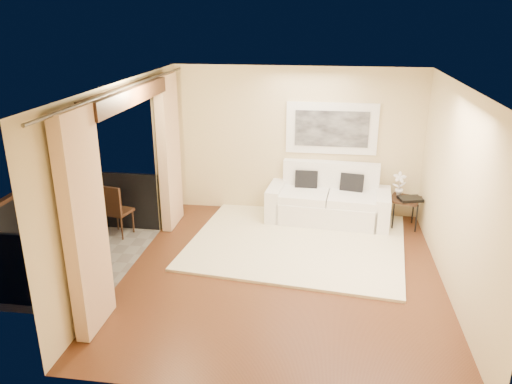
% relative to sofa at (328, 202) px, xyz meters
% --- Properties ---
extents(floor, '(5.00, 5.00, 0.00)m').
position_rel_sofa_xyz_m(floor, '(-0.62, -2.10, -0.36)').
color(floor, '#59301A').
rests_on(floor, ground).
extents(room_shell, '(5.00, 6.40, 5.00)m').
position_rel_sofa_xyz_m(room_shell, '(-2.75, -2.10, 2.16)').
color(room_shell, white).
rests_on(room_shell, ground).
extents(balcony, '(1.81, 2.60, 1.17)m').
position_rel_sofa_xyz_m(balcony, '(-3.93, -2.10, -0.19)').
color(balcony, '#605B56').
rests_on(balcony, ground).
extents(curtains, '(0.16, 4.80, 2.64)m').
position_rel_sofa_xyz_m(curtains, '(-2.73, -2.10, 0.97)').
color(curtains, '#D9AD85').
rests_on(curtains, ground).
extents(artwork, '(1.62, 0.07, 0.92)m').
position_rel_sofa_xyz_m(artwork, '(-0.01, 0.37, 1.26)').
color(artwork, white).
rests_on(artwork, room_shell).
extents(rug, '(3.69, 3.31, 0.04)m').
position_rel_sofa_xyz_m(rug, '(-0.48, -1.00, -0.34)').
color(rug, '#FFF5CD').
rests_on(rug, floor).
extents(sofa, '(2.20, 1.09, 1.03)m').
position_rel_sofa_xyz_m(sofa, '(0.00, 0.00, 0.00)').
color(sofa, white).
rests_on(sofa, floor).
extents(side_table, '(0.63, 0.63, 0.53)m').
position_rel_sofa_xyz_m(side_table, '(1.31, -0.10, 0.11)').
color(side_table, black).
rests_on(side_table, floor).
extents(tray, '(0.44, 0.37, 0.05)m').
position_rel_sofa_xyz_m(tray, '(1.38, -0.18, 0.20)').
color(tray, black).
rests_on(tray, side_table).
extents(orchid, '(0.23, 0.16, 0.43)m').
position_rel_sofa_xyz_m(orchid, '(1.21, 0.02, 0.39)').
color(orchid, white).
rests_on(orchid, side_table).
extents(bistro_table, '(0.75, 0.75, 0.81)m').
position_rel_sofa_xyz_m(bistro_table, '(-4.01, -1.52, 0.37)').
color(bistro_table, black).
rests_on(bistro_table, balcony).
extents(balcony_chair_far, '(0.47, 0.48, 0.91)m').
position_rel_sofa_xyz_m(balcony_chair_far, '(-3.51, -1.21, 0.16)').
color(balcony_chair_far, black).
rests_on(balcony_chair_far, balcony).
extents(balcony_chair_near, '(0.56, 0.57, 1.03)m').
position_rel_sofa_xyz_m(balcony_chair_near, '(-3.63, -2.86, 0.24)').
color(balcony_chair_near, black).
rests_on(balcony_chair_near, balcony).
extents(ice_bucket, '(0.18, 0.18, 0.20)m').
position_rel_sofa_xyz_m(ice_bucket, '(-4.16, -1.38, 0.55)').
color(ice_bucket, silver).
rests_on(ice_bucket, bistro_table).
extents(candle, '(0.06, 0.06, 0.07)m').
position_rel_sofa_xyz_m(candle, '(-3.99, -1.42, 0.48)').
color(candle, red).
rests_on(candle, bistro_table).
extents(vase, '(0.04, 0.04, 0.18)m').
position_rel_sofa_xyz_m(vase, '(-4.06, -1.71, 0.54)').
color(vase, silver).
rests_on(vase, bistro_table).
extents(glass_a, '(0.06, 0.06, 0.12)m').
position_rel_sofa_xyz_m(glass_a, '(-3.90, -1.55, 0.51)').
color(glass_a, silver).
rests_on(glass_a, bistro_table).
extents(glass_b, '(0.06, 0.06, 0.12)m').
position_rel_sofa_xyz_m(glass_b, '(-3.82, -1.50, 0.51)').
color(glass_b, silver).
rests_on(glass_b, bistro_table).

